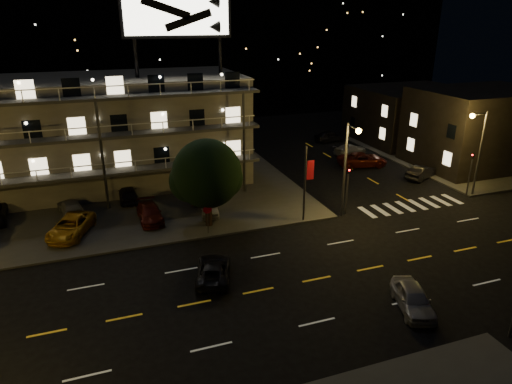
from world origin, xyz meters
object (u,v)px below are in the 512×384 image
object	(u,v)px
lot_car_4	(210,207)
road_car_west	(213,270)
lot_car_2	(71,226)
side_car_0	(421,172)
road_car_east	(413,298)
lot_car_7	(71,208)
tree	(206,176)

from	to	relation	value
lot_car_4	road_car_west	bearing A→B (deg)	-91.81
lot_car_2	lot_car_4	world-z (taller)	lot_car_2
lot_car_2	lot_car_4	bearing A→B (deg)	23.60
side_car_0	lot_car_4	bearing A→B (deg)	69.70
lot_car_2	road_car_east	xyz separation A→B (m)	(18.65, -16.52, -0.15)
lot_car_4	road_car_east	size ratio (longest dim) A/B	0.88
lot_car_7	road_car_east	bearing A→B (deg)	120.65
road_car_east	lot_car_4	bearing A→B (deg)	132.79
lot_car_4	lot_car_7	xyz separation A→B (m)	(-11.07, 3.76, -0.00)
lot_car_4	road_car_west	size ratio (longest dim) A/B	0.81
lot_car_4	road_car_west	xyz separation A→B (m)	(-2.27, -9.89, -0.15)
lot_car_2	lot_car_7	size ratio (longest dim) A/B	1.19
lot_car_2	road_car_east	distance (m)	24.91
road_car_west	side_car_0	bearing A→B (deg)	-137.96
lot_car_7	road_car_east	xyz separation A→B (m)	(18.75, -20.67, -0.06)
side_car_0	road_car_east	distance (m)	24.17
lot_car_7	road_car_east	distance (m)	27.91
side_car_0	road_car_west	size ratio (longest dim) A/B	0.94
lot_car_2	road_car_west	xyz separation A→B (m)	(8.70, -9.50, -0.23)
lot_car_4	side_car_0	distance (m)	23.12
tree	lot_car_7	xyz separation A→B (m)	(-10.39, 5.96, -3.58)
road_car_west	lot_car_4	bearing A→B (deg)	-85.55
side_car_0	road_car_east	world-z (taller)	road_car_east
lot_car_7	tree	bearing A→B (deg)	138.63
tree	lot_car_7	distance (m)	12.50
lot_car_4	lot_car_7	size ratio (longest dim) A/B	0.85
lot_car_2	side_car_0	bearing A→B (deg)	25.10
lot_car_2	tree	bearing A→B (deg)	11.61
road_car_east	road_car_west	size ratio (longest dim) A/B	0.92
road_car_east	tree	bearing A→B (deg)	137.96
lot_car_2	road_car_west	world-z (taller)	lot_car_2
tree	lot_car_7	world-z (taller)	tree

